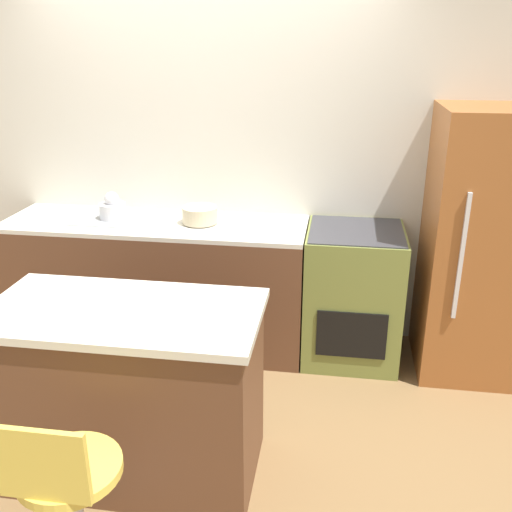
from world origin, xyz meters
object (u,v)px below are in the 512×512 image
Objects in this scene: refrigerator at (480,246)px; mixing_bowl at (200,215)px; stool_chair at (71,504)px; kettle at (113,208)px; oven_range at (352,294)px.

refrigerator reaches higher than mixing_bowl.
refrigerator is at bearing -1.04° from mixing_bowl.
mixing_bowl is at bearing 89.36° from stool_chair.
kettle is (-2.46, 0.03, 0.13)m from refrigerator.
mixing_bowl is (0.62, 0.00, -0.02)m from kettle.
mixing_bowl reaches higher than oven_range.
stool_chair is (-1.08, -2.04, -0.02)m from oven_range.
stool_chair is at bearing -117.90° from oven_range.
stool_chair is 2.12m from mixing_bowl.
kettle reaches higher than stool_chair.
oven_range is 3.85× the size of mixing_bowl.
stool_chair is 3.72× the size of mixing_bowl.
mixing_bowl is (-1.84, 0.03, 0.11)m from refrigerator.
refrigerator reaches higher than stool_chair.
oven_range is 1.03× the size of stool_chair.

